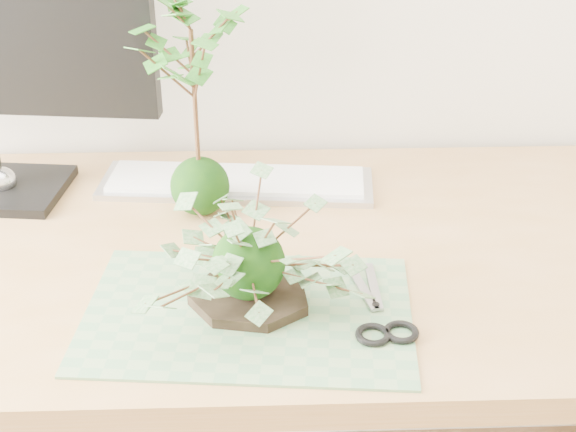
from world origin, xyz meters
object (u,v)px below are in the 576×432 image
object	(u,v)px
maple_kokedama	(192,45)
keyboard	(237,182)
desk	(283,293)
ivy_kokedama	(248,233)

from	to	relation	value
maple_kokedama	keyboard	distance (m)	0.29
desk	ivy_kokedama	distance (m)	0.26
maple_kokedama	keyboard	bearing A→B (deg)	58.59
ivy_kokedama	keyboard	size ratio (longest dim) A/B	0.72
maple_kokedama	keyboard	xyz separation A→B (m)	(0.06, 0.09, -0.27)
keyboard	desk	bearing A→B (deg)	-64.06
ivy_kokedama	keyboard	distance (m)	0.37
ivy_kokedama	keyboard	xyz separation A→B (m)	(-0.02, 0.36, -0.10)
desk	keyboard	xyz separation A→B (m)	(-0.07, 0.20, 0.10)
ivy_kokedama	maple_kokedama	size ratio (longest dim) A/B	0.87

